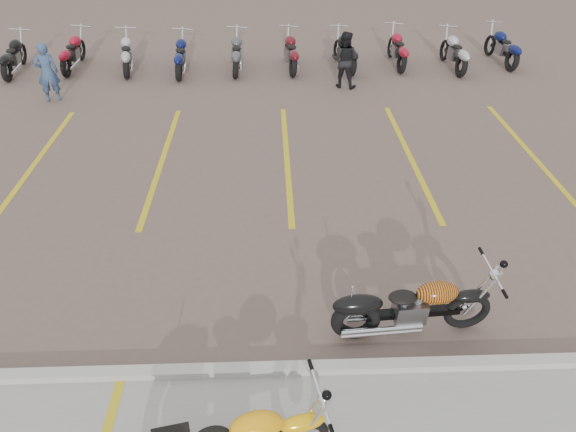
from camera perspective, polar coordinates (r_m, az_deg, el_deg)
name	(u,v)px	position (r m, az deg, el deg)	size (l,w,h in m)	color
ground	(295,274)	(8.91, 0.76, -5.88)	(100.00, 100.00, 0.00)	brown
curb	(303,369)	(7.42, 1.52, -15.24)	(60.00, 0.18, 0.12)	#ADAAA3
parking_stripes	(287,158)	(12.28, -0.13, 5.92)	(38.00, 5.50, 0.01)	gold
flame_cruiser	(408,308)	(7.80, 12.07, -9.11)	(2.21, 0.37, 0.91)	black
person_a	(47,72)	(16.37, -23.27, 13.26)	(0.56, 0.37, 1.55)	#31486D
person_b	(344,60)	(16.20, 5.75, 15.52)	(0.75, 0.59, 1.55)	black
bg_bike_row	(262,50)	(17.75, -2.65, 16.45)	(15.66, 2.05, 1.10)	black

